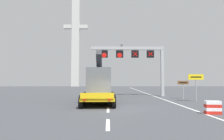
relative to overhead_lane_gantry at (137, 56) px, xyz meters
The scene contains 9 objects.
ground 12.87m from the overhead_lane_gantry, 108.58° to the right, with size 112.00×112.00×0.00m, color #424449.
lane_markings 7.57m from the overhead_lane_gantry, 146.37° to the left, with size 0.20×41.95×0.01m.
edge_line_right 6.34m from the overhead_lane_gantry, 22.91° to the left, with size 0.20×63.00×0.01m, color silver.
overhead_lane_gantry is the anchor object (origin of this frame).
heavy_haul_truck_yellow 7.44m from the overhead_lane_gantry, 143.06° to the right, with size 3.23×14.10×5.30m.
exit_sign_yellow 9.30m from the overhead_lane_gantry, 52.35° to the right, with size 1.64×0.15×2.95m.
tourist_info_sign_brown 7.56m from the overhead_lane_gantry, 37.98° to the right, with size 1.35×0.15×2.23m.
crash_barrier_striped 15.30m from the overhead_lane_gantry, 77.78° to the right, with size 1.05×0.60×0.90m.
bridge_pylon_distant 48.19m from the overhead_lane_gantry, 110.63° to the left, with size 9.00×2.00×35.99m.
Camera 1 is at (-0.43, -16.06, 2.32)m, focal length 30.40 mm.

